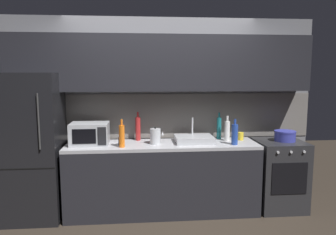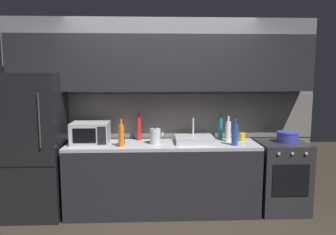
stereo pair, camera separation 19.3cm
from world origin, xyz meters
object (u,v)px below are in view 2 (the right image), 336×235
(cooking_pot, at_px, (287,137))
(wine_bottle_orange, at_px, (121,135))
(refrigerator, at_px, (35,145))
(microwave, at_px, (90,133))
(wine_bottle_blue, at_px, (235,135))
(mug_yellow, at_px, (242,137))
(wine_bottle_red, at_px, (139,128))
(oven_range, at_px, (281,176))
(kettle, at_px, (155,136))
(wine_bottle_white, at_px, (228,131))
(mug_dark, at_px, (122,140))
(wine_bottle_teal, at_px, (220,128))

(cooking_pot, bearing_deg, wine_bottle_orange, -175.35)
(refrigerator, height_order, microwave, refrigerator)
(microwave, height_order, cooking_pot, microwave)
(wine_bottle_orange, xyz_separation_m, wine_bottle_blue, (1.38, 0.02, -0.01))
(microwave, relative_size, mug_yellow, 4.48)
(wine_bottle_red, bearing_deg, cooking_pot, -6.56)
(wine_bottle_orange, distance_m, cooking_pot, 2.10)
(oven_range, bearing_deg, mug_yellow, 167.39)
(refrigerator, relative_size, wine_bottle_orange, 5.31)
(microwave, bearing_deg, kettle, -2.96)
(oven_range, relative_size, cooking_pot, 3.34)
(wine_bottle_red, bearing_deg, wine_bottle_blue, -17.23)
(oven_range, xyz_separation_m, wine_bottle_white, (-0.69, 0.09, 0.58))
(mug_dark, xyz_separation_m, cooking_pot, (2.10, 0.05, 0.02))
(refrigerator, bearing_deg, wine_bottle_white, 2.06)
(microwave, distance_m, mug_dark, 0.40)
(refrigerator, bearing_deg, mug_yellow, 2.39)
(wine_bottle_red, bearing_deg, refrigerator, -170.25)
(refrigerator, relative_size, mug_yellow, 17.36)
(refrigerator, relative_size, wine_bottle_blue, 5.58)
(kettle, height_order, mug_yellow, kettle)
(wine_bottle_teal, bearing_deg, wine_bottle_blue, -74.42)
(kettle, relative_size, wine_bottle_white, 0.66)
(wine_bottle_white, relative_size, mug_dark, 3.21)
(wine_bottle_teal, bearing_deg, wine_bottle_red, -179.75)
(refrigerator, bearing_deg, wine_bottle_red, 9.75)
(wine_bottle_red, relative_size, wine_bottle_teal, 1.05)
(microwave, relative_size, cooking_pot, 1.71)
(wine_bottle_teal, distance_m, mug_dark, 1.32)
(oven_range, relative_size, wine_bottle_orange, 2.68)
(wine_bottle_orange, height_order, mug_yellow, wine_bottle_orange)
(wine_bottle_orange, bearing_deg, wine_bottle_blue, 0.88)
(wine_bottle_orange, bearing_deg, mug_dark, 94.83)
(wine_bottle_white, bearing_deg, wine_bottle_red, 173.51)
(mug_dark, bearing_deg, wine_bottle_white, 5.69)
(mug_yellow, bearing_deg, wine_bottle_orange, -169.71)
(kettle, distance_m, wine_bottle_orange, 0.43)
(mug_yellow, bearing_deg, microwave, -177.32)
(wine_bottle_red, relative_size, cooking_pot, 1.39)
(microwave, distance_m, wine_bottle_red, 0.63)
(wine_bottle_orange, bearing_deg, wine_bottle_white, 10.82)
(oven_range, xyz_separation_m, wine_bottle_blue, (-0.66, -0.15, 0.58))
(kettle, height_order, cooking_pot, kettle)
(oven_range, relative_size, mug_dark, 8.82)
(oven_range, xyz_separation_m, wine_bottle_orange, (-2.03, -0.17, 0.59))
(mug_dark, bearing_deg, wine_bottle_blue, -4.16)
(wine_bottle_orange, height_order, wine_bottle_blue, wine_bottle_orange)
(microwave, bearing_deg, refrigerator, -178.45)
(oven_range, distance_m, mug_yellow, 0.71)
(wine_bottle_blue, bearing_deg, wine_bottle_orange, -179.12)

